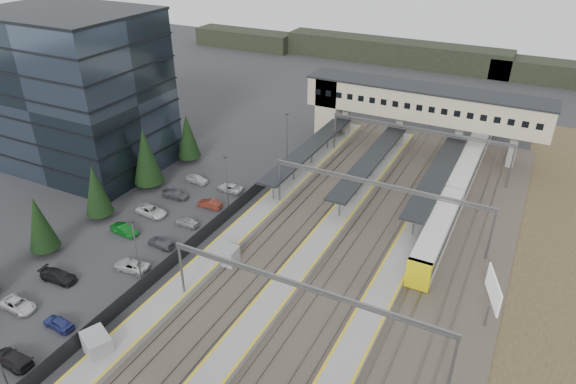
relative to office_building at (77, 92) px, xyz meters
The scene contains 15 objects.
ground 39.86m from the office_building, 18.43° to the right, with size 220.00×220.00×0.00m, color #2B2B2D.
office_building is the anchor object (origin of this frame).
conifer_row 22.40m from the office_building, 48.57° to the right, with size 4.42×49.82×9.50m.
car_park 31.81m from the office_building, 40.64° to the right, with size 10.65×44.63×1.29m.
lampposts 31.00m from the office_building, 21.00° to the right, with size 0.50×53.25×8.07m.
fence 32.32m from the office_building, 13.35° to the right, with size 0.08×90.00×2.00m.
relay_cabin_near 45.16m from the office_building, 43.62° to the right, with size 3.50×3.12×2.41m.
relay_cabin_far 38.69m from the office_building, 20.14° to the right, with size 2.54×2.14×2.26m.
rail_corridor 47.39m from the office_building, ahead, with size 34.00×90.00×0.92m.
canopies 46.29m from the office_building, 19.23° to the left, with size 23.10×30.00×3.28m.
footbridge 53.18m from the office_building, 34.47° to the left, with size 40.40×6.40×11.20m.
gantries 49.23m from the office_building, 10.62° to the right, with size 28.40×62.28×7.17m.
train 60.59m from the office_building, 20.33° to the left, with size 2.73×57.13×3.44m.
billboard 64.75m from the office_building, ahead, with size 1.97×5.19×4.54m.
treeline_far 100.53m from the office_building, 53.31° to the left, with size 170.00×19.00×7.00m.
Camera 1 is at (27.52, -41.20, 37.14)m, focal length 32.00 mm.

